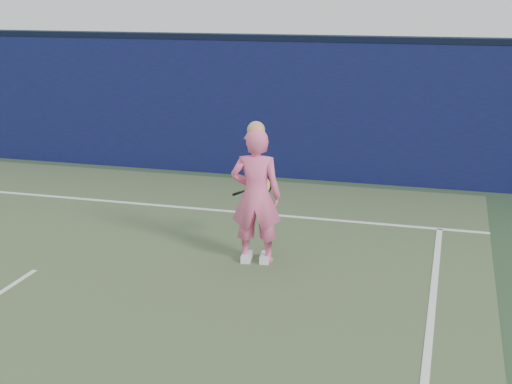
% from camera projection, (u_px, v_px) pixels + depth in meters
% --- Properties ---
extents(backstop_wall, '(24.00, 0.40, 2.50)m').
position_uv_depth(backstop_wall, '(190.00, 105.00, 13.61)').
color(backstop_wall, '#0E0F3E').
rests_on(backstop_wall, ground).
extents(wall_cap, '(24.00, 0.42, 0.10)m').
position_uv_depth(wall_cap, '(188.00, 36.00, 13.25)').
color(wall_cap, black).
rests_on(wall_cap, backstop_wall).
extents(player, '(0.69, 0.50, 1.82)m').
position_uv_depth(player, '(256.00, 196.00, 8.94)').
color(player, pink).
rests_on(player, ground).
extents(racket, '(0.50, 0.30, 0.29)m').
position_uv_depth(racket, '(260.00, 186.00, 9.41)').
color(racket, black).
rests_on(racket, ground).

